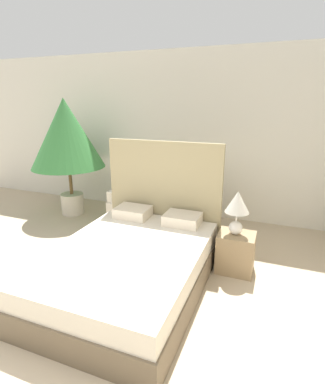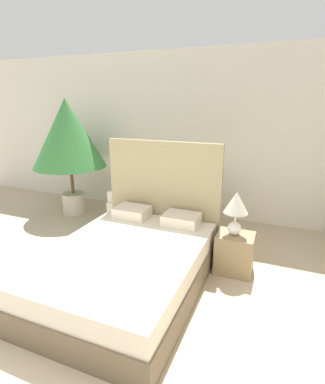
{
  "view_description": "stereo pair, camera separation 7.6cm",
  "coord_description": "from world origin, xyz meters",
  "px_view_note": "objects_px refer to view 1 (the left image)",
  "views": [
    {
      "loc": [
        1.57,
        -1.37,
        2.06
      ],
      "look_at": [
        -0.0,
        2.66,
        0.73
      ],
      "focal_mm": 28.0,
      "sensor_mm": 36.0,
      "label": 1
    },
    {
      "loc": [
        1.64,
        -1.34,
        2.06
      ],
      "look_at": [
        -0.0,
        2.66,
        0.73
      ],
      "focal_mm": 28.0,
      "sensor_mm": 36.0,
      "label": 2
    }
  ],
  "objects_px": {
    "armchair_near_window_left": "(134,207)",
    "nightstand": "(235,252)",
    "potted_palm": "(66,136)",
    "bed": "(132,262)",
    "table_lamp": "(237,207)",
    "armchair_near_window_right": "(192,215)",
    "side_table": "(161,214)"
  },
  "relations": [
    {
      "from": "potted_palm",
      "to": "bed",
      "type": "bearing_deg",
      "value": -38.67
    },
    {
      "from": "armchair_near_window_right",
      "to": "side_table",
      "type": "height_order",
      "value": "armchair_near_window_right"
    },
    {
      "from": "armchair_near_window_left",
      "to": "side_table",
      "type": "bearing_deg",
      "value": 2.98
    },
    {
      "from": "nightstand",
      "to": "side_table",
      "type": "bearing_deg",
      "value": 145.49
    },
    {
      "from": "armchair_near_window_right",
      "to": "table_lamp",
      "type": "xyz_separation_m",
      "value": [
        0.82,
        -0.95,
        0.58
      ]
    },
    {
      "from": "bed",
      "to": "potted_palm",
      "type": "relative_size",
      "value": 1.05
    },
    {
      "from": "armchair_near_window_right",
      "to": "nightstand",
      "type": "bearing_deg",
      "value": -49.96
    },
    {
      "from": "armchair_near_window_left",
      "to": "nightstand",
      "type": "xyz_separation_m",
      "value": [
        1.88,
        -0.94,
        -0.03
      ]
    },
    {
      "from": "armchair_near_window_left",
      "to": "potted_palm",
      "type": "distance_m",
      "value": 1.74
    },
    {
      "from": "bed",
      "to": "table_lamp",
      "type": "xyz_separation_m",
      "value": [
        1.03,
        0.76,
        0.55
      ]
    },
    {
      "from": "bed",
      "to": "armchair_near_window_left",
      "type": "relative_size",
      "value": 2.59
    },
    {
      "from": "potted_palm",
      "to": "table_lamp",
      "type": "bearing_deg",
      "value": -16.49
    },
    {
      "from": "potted_palm",
      "to": "nightstand",
      "type": "height_order",
      "value": "potted_palm"
    },
    {
      "from": "armchair_near_window_left",
      "to": "nightstand",
      "type": "bearing_deg",
      "value": -22.86
    },
    {
      "from": "armchair_near_window_right",
      "to": "nightstand",
      "type": "xyz_separation_m",
      "value": [
        0.84,
        -0.94,
        -0.03
      ]
    },
    {
      "from": "potted_palm",
      "to": "table_lamp",
      "type": "height_order",
      "value": "potted_palm"
    },
    {
      "from": "armchair_near_window_left",
      "to": "nightstand",
      "type": "relative_size",
      "value": 1.71
    },
    {
      "from": "nightstand",
      "to": "side_table",
      "type": "distance_m",
      "value": 1.65
    },
    {
      "from": "table_lamp",
      "to": "armchair_near_window_right",
      "type": "bearing_deg",
      "value": 130.66
    },
    {
      "from": "table_lamp",
      "to": "potted_palm",
      "type": "bearing_deg",
      "value": 163.51
    },
    {
      "from": "armchair_near_window_left",
      "to": "side_table",
      "type": "distance_m",
      "value": 0.52
    },
    {
      "from": "table_lamp",
      "to": "bed",
      "type": "bearing_deg",
      "value": -143.67
    },
    {
      "from": "armchair_near_window_right",
      "to": "nightstand",
      "type": "height_order",
      "value": "armchair_near_window_right"
    },
    {
      "from": "table_lamp",
      "to": "side_table",
      "type": "distance_m",
      "value": 1.75
    },
    {
      "from": "nightstand",
      "to": "table_lamp",
      "type": "height_order",
      "value": "table_lamp"
    },
    {
      "from": "armchair_near_window_right",
      "to": "potted_palm",
      "type": "distance_m",
      "value": 2.61
    },
    {
      "from": "armchair_near_window_left",
      "to": "potted_palm",
      "type": "relative_size",
      "value": 0.41
    },
    {
      "from": "potted_palm",
      "to": "side_table",
      "type": "bearing_deg",
      "value": 0.45
    },
    {
      "from": "side_table",
      "to": "armchair_near_window_left",
      "type": "bearing_deg",
      "value": 179.25
    },
    {
      "from": "armchair_near_window_right",
      "to": "bed",
      "type": "bearing_deg",
      "value": -98.76
    },
    {
      "from": "armchair_near_window_left",
      "to": "side_table",
      "type": "relative_size",
      "value": 1.81
    },
    {
      "from": "nightstand",
      "to": "table_lamp",
      "type": "xyz_separation_m",
      "value": [
        -0.02,
        -0.01,
        0.61
      ]
    }
  ]
}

